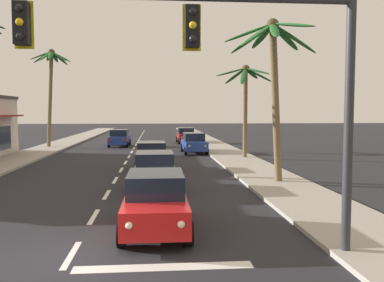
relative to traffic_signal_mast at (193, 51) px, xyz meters
name	(u,v)px	position (x,y,z in m)	size (l,w,h in m)	color
ground_plane	(68,261)	(-2.89, 0.20, -4.82)	(220.00, 220.00, 0.00)	#232328
sidewalk_right	(236,158)	(4.91, 20.20, -4.75)	(3.20, 110.00, 0.14)	#9E998E
sidewalk_left	(13,161)	(-10.69, 20.20, -4.75)	(3.20, 110.00, 0.14)	#9E998E
lane_markings	(132,161)	(-2.48, 19.88, -4.82)	(4.28, 86.65, 0.01)	silver
traffic_signal_mast	(193,51)	(0.00, 0.00, 0.00)	(11.23, 0.41, 6.67)	#2D2D33
sedan_lead_at_stop_bar	(156,201)	(-0.86, 2.53, -3.97)	(1.96, 4.46, 1.68)	red
sedan_third_in_queue	(155,171)	(-0.90, 8.71, -3.97)	(1.98, 4.46, 1.68)	silver
sedan_fifth_in_queue	(151,156)	(-1.11, 14.88, -3.97)	(2.04, 4.49, 1.68)	maroon
sedan_oncoming_far	(120,138)	(-4.41, 32.29, -3.97)	(2.04, 4.49, 1.68)	navy
sedan_parked_nearest_kerb	(194,143)	(2.32, 24.95, -3.97)	(2.06, 4.49, 1.68)	navy
sedan_parked_mid_kerb	(186,135)	(2.44, 35.96, -3.97)	(2.02, 4.48, 1.68)	maroon
palm_left_third	(51,76)	(-10.62, 31.04, 1.97)	(3.80, 3.87, 9.30)	brown
palm_right_second	(273,62)	(4.64, 9.89, 0.94)	(4.45, 4.64, 7.79)	brown
palm_right_third	(246,89)	(5.66, 20.41, 0.22)	(4.33, 3.89, 6.81)	brown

